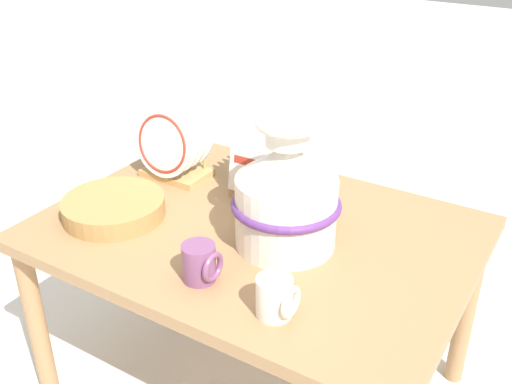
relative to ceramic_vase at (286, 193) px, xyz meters
name	(u,v)px	position (x,y,z in m)	size (l,w,h in m)	color
display_table	(256,248)	(-0.11, 0.03, -0.22)	(1.16, 0.85, 0.60)	#9E754C
ceramic_vase	(286,193)	(0.00, 0.00, 0.00)	(0.28, 0.28, 0.35)	white
dish_rack_round_plates	(173,149)	(-0.50, 0.16, -0.05)	(0.22, 0.16, 0.24)	tan
dish_rack_square_plates	(269,168)	(-0.18, 0.21, -0.06)	(0.21, 0.15, 0.22)	tan
wicker_charger_stack	(114,207)	(-0.49, -0.13, -0.12)	(0.29, 0.29, 0.05)	#AD7F47
mug_plum_glaze	(201,263)	(-0.09, -0.25, -0.10)	(0.09, 0.08, 0.09)	#7A4770
mug_cream_glaze	(276,297)	(0.13, -0.27, -0.10)	(0.09, 0.08, 0.09)	silver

